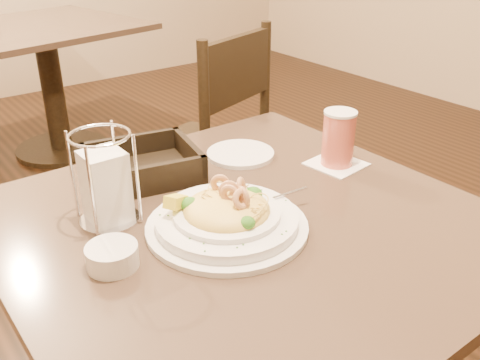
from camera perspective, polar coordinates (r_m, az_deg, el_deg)
main_table at (r=1.18m, az=0.60°, el=-13.96°), size 0.90×0.90×0.73m
background_table at (r=3.19m, az=-19.70°, el=11.28°), size 1.05×1.05×0.73m
dining_chair_near at (r=1.99m, az=-3.39°, el=3.82°), size 0.53×0.53×0.93m
pasta_bowl at (r=1.00m, az=-1.42°, el=-3.88°), size 0.34×0.31×0.10m
drink_glass at (r=1.27m, az=10.46°, el=4.34°), size 0.13×0.13×0.13m
bread_basket at (r=1.22m, az=-10.39°, el=1.31°), size 0.28×0.24×0.07m
napkin_caddy at (r=1.04m, az=-14.14°, el=-0.49°), size 0.12×0.12×0.18m
side_plate at (r=1.32m, az=0.05°, el=2.81°), size 0.17×0.17×0.01m
butter_ramekin at (r=0.94m, az=-13.47°, el=-7.91°), size 0.11×0.11×0.04m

